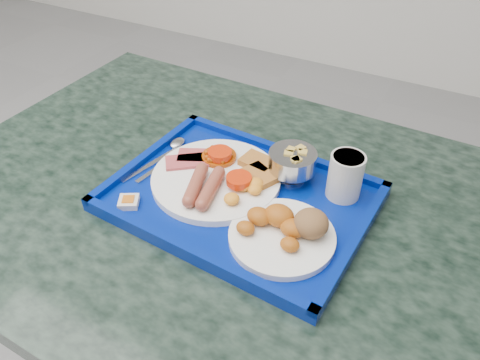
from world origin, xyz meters
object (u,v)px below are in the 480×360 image
at_px(table, 239,269).
at_px(main_plate, 220,177).
at_px(fruit_bowl, 293,161).
at_px(tray, 240,198).
at_px(bread_plate, 286,230).
at_px(juice_cup, 346,175).

bearing_deg(table, main_plate, 162.10).
bearing_deg(table, fruit_bowl, 53.01).
bearing_deg(fruit_bowl, tray, -124.86).
height_order(tray, fruit_bowl, fruit_bowl).
relative_size(tray, fruit_bowl, 5.36).
bearing_deg(fruit_bowl, bread_plate, -70.61).
height_order(table, fruit_bowl, fruit_bowl).
xyz_separation_m(main_plate, bread_plate, (0.18, -0.08, 0.01)).
relative_size(table, main_plate, 5.10).
bearing_deg(main_plate, tray, -18.18).
height_order(table, tray, tray).
bearing_deg(table, tray, -21.50).
distance_m(fruit_bowl, juice_cup, 0.11).
xyz_separation_m(tray, juice_cup, (0.18, 0.10, 0.06)).
relative_size(table, bread_plate, 7.06).
bearing_deg(juice_cup, bread_plate, -108.20).
height_order(main_plate, juice_cup, juice_cup).
height_order(table, bread_plate, bread_plate).
relative_size(table, juice_cup, 14.44).
height_order(fruit_bowl, juice_cup, juice_cup).
xyz_separation_m(main_plate, fruit_bowl, (0.12, 0.08, 0.03)).
relative_size(main_plate, bread_plate, 1.38).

